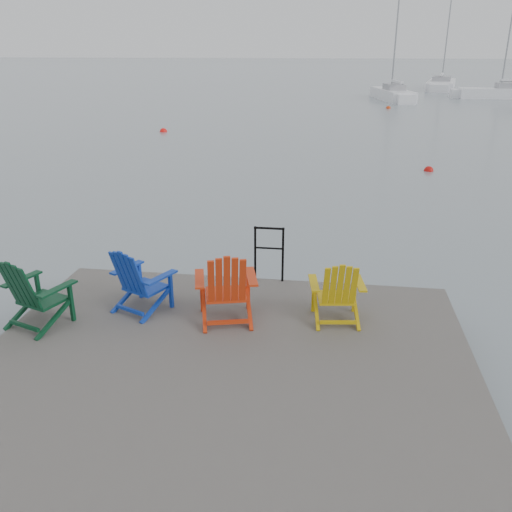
# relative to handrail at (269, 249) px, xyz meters

# --- Properties ---
(ground) EXTENTS (400.00, 400.00, 0.00)m
(ground) POSITION_rel_handrail_xyz_m (-0.25, -2.45, -1.04)
(ground) COLOR gray
(ground) RESTS_ON ground
(dock) EXTENTS (6.00, 5.00, 1.40)m
(dock) POSITION_rel_handrail_xyz_m (-0.25, -2.45, -0.69)
(dock) COLOR #322F2C
(dock) RESTS_ON ground
(handrail) EXTENTS (0.48, 0.04, 0.90)m
(handrail) POSITION_rel_handrail_xyz_m (0.00, 0.00, 0.00)
(handrail) COLOR black
(handrail) RESTS_ON dock
(chair_green) EXTENTS (0.95, 0.91, 0.99)m
(chair_green) POSITION_rel_handrail_xyz_m (-2.89, -1.94, -0.04)
(chair_green) COLOR #09351D
(chair_green) RESTS_ON dock
(chair_blue) EXTENTS (0.94, 0.90, 0.96)m
(chair_blue) POSITION_rel_handrail_xyz_m (-1.67, -1.32, -0.06)
(chair_blue) COLOR #0F33A3
(chair_blue) RESTS_ON dock
(chair_red) EXTENTS (0.96, 0.91, 1.04)m
(chair_red) POSITION_rel_handrail_xyz_m (-0.40, -1.45, -0.02)
(chair_red) COLOR red
(chair_red) RESTS_ON dock
(chair_yellow) EXTENTS (0.80, 0.75, 0.92)m
(chair_yellow) POSITION_rel_handrail_xyz_m (1.08, -1.25, -0.08)
(chair_yellow) COLOR #C39E0A
(chair_yellow) RESTS_ON dock
(sailboat_near) EXTENTS (3.14, 7.38, 10.06)m
(sailboat_near) POSITION_rel_handrail_xyz_m (5.32, 38.14, -0.69)
(sailboat_near) COLOR white
(sailboat_near) RESTS_ON ground
(sailboat_mid) EXTENTS (4.39, 9.83, 13.01)m
(sailboat_mid) POSITION_rel_handrail_xyz_m (11.26, 51.00, -0.69)
(sailboat_mid) COLOR white
(sailboat_mid) RESTS_ON ground
(sailboat_far) EXTENTS (7.25, 1.93, 10.15)m
(sailboat_far) POSITION_rel_handrail_xyz_m (14.60, 40.69, -0.69)
(sailboat_far) COLOR white
(sailboat_far) RESTS_ON ground
(buoy_a) EXTENTS (0.33, 0.33, 0.33)m
(buoy_a) POSITION_rel_handrail_xyz_m (4.20, 11.19, -1.04)
(buoy_a) COLOR red
(buoy_a) RESTS_ON ground
(buoy_b) EXTENTS (0.37, 0.37, 0.37)m
(buoy_b) POSITION_rel_handrail_xyz_m (-7.60, 18.73, -1.04)
(buoy_b) COLOR #F8120E
(buoy_b) RESTS_ON ground
(buoy_c) EXTENTS (0.33, 0.33, 0.33)m
(buoy_c) POSITION_rel_handrail_xyz_m (4.51, 31.57, -1.04)
(buoy_c) COLOR red
(buoy_c) RESTS_ON ground
(buoy_d) EXTENTS (0.35, 0.35, 0.35)m
(buoy_d) POSITION_rel_handrail_xyz_m (5.77, 37.55, -1.04)
(buoy_d) COLOR #CE410C
(buoy_d) RESTS_ON ground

